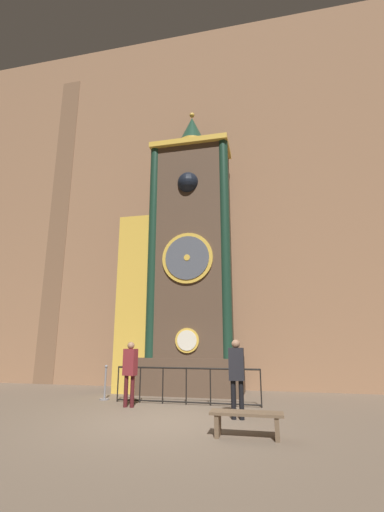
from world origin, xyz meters
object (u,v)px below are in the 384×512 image
(stanchion_post, at_px, (105,388))
(visitor_bench, at_px, (247,419))
(visitor_near, at_px, (130,368))
(clock_tower, at_px, (182,264))
(visitor_far, at_px, (237,371))

(stanchion_post, relative_size, visitor_bench, 0.74)
(visitor_near, distance_m, stanchion_post, 1.63)
(clock_tower, bearing_deg, stanchion_post, -139.44)
(visitor_near, bearing_deg, visitor_bench, -23.89)
(visitor_far, height_order, stanchion_post, visitor_far)
(visitor_near, relative_size, stanchion_post, 1.69)
(visitor_far, bearing_deg, stanchion_post, 157.29)
(clock_tower, xyz_separation_m, stanchion_post, (-1.92, -1.64, -4.02))
(visitor_far, xyz_separation_m, visitor_bench, (0.29, -1.42, -0.72))
(visitor_near, distance_m, visitor_far, 3.03)
(stanchion_post, bearing_deg, visitor_far, -22.98)
(clock_tower, distance_m, visitor_near, 4.29)
(visitor_far, distance_m, stanchion_post, 4.48)
(clock_tower, distance_m, visitor_far, 5.18)
(visitor_far, height_order, visitor_bench, visitor_far)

